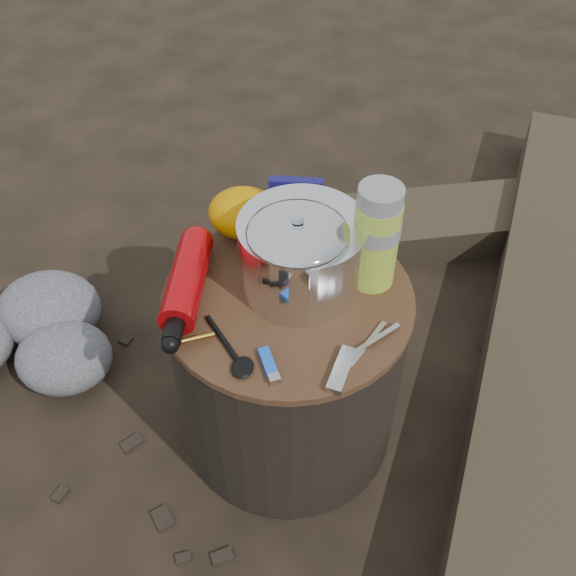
% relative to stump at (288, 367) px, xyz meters
% --- Properties ---
extents(ground, '(60.00, 60.00, 0.00)m').
position_rel_stump_xyz_m(ground, '(0.00, 0.00, -0.23)').
color(ground, black).
rests_on(ground, ground).
extents(stump, '(0.50, 0.50, 0.46)m').
position_rel_stump_xyz_m(stump, '(0.00, 0.00, 0.00)').
color(stump, black).
rests_on(stump, ground).
extents(log_main, '(0.62, 1.89, 0.16)m').
position_rel_stump_xyz_m(log_main, '(0.65, 0.38, -0.15)').
color(log_main, '#352B1F').
rests_on(log_main, ground).
extents(log_small, '(1.35, 0.66, 0.11)m').
position_rel_stump_xyz_m(log_small, '(0.49, 0.82, -0.17)').
color(log_small, '#352B1F').
rests_on(log_small, ground).
extents(foil_windscreen, '(0.25, 0.25, 0.15)m').
position_rel_stump_xyz_m(foil_windscreen, '(0.02, 0.04, 0.30)').
color(foil_windscreen, white).
rests_on(foil_windscreen, stump).
extents(camping_pot, '(0.19, 0.19, 0.19)m').
position_rel_stump_xyz_m(camping_pot, '(0.02, 0.01, 0.32)').
color(camping_pot, silver).
rests_on(camping_pot, stump).
extents(fuel_bottle, '(0.10, 0.30, 0.07)m').
position_rel_stump_xyz_m(fuel_bottle, '(-0.20, -0.03, 0.26)').
color(fuel_bottle, '#B2070C').
rests_on(fuel_bottle, stump).
extents(thermos, '(0.09, 0.09, 0.22)m').
position_rel_stump_xyz_m(thermos, '(0.16, 0.08, 0.34)').
color(thermos, '#A4C137').
rests_on(thermos, stump).
extents(travel_mug, '(0.07, 0.07, 0.11)m').
position_rel_stump_xyz_m(travel_mug, '(0.14, 0.12, 0.28)').
color(travel_mug, black).
rests_on(travel_mug, stump).
extents(stuff_sack, '(0.16, 0.13, 0.11)m').
position_rel_stump_xyz_m(stuff_sack, '(-0.12, 0.17, 0.28)').
color(stuff_sack, '#D38A00').
rests_on(stuff_sack, stump).
extents(food_pouch, '(0.11, 0.04, 0.14)m').
position_rel_stump_xyz_m(food_pouch, '(-0.02, 0.18, 0.30)').
color(food_pouch, '#110F53').
rests_on(food_pouch, stump).
extents(lighter, '(0.05, 0.08, 0.01)m').
position_rel_stump_xyz_m(lighter, '(-0.01, -0.17, 0.24)').
color(lighter, blue).
rests_on(lighter, stump).
extents(multitool, '(0.05, 0.10, 0.01)m').
position_rel_stump_xyz_m(multitool, '(0.13, -0.17, 0.24)').
color(multitool, silver).
rests_on(multitool, stump).
extents(pot_grabber, '(0.10, 0.12, 0.01)m').
position_rel_stump_xyz_m(pot_grabber, '(0.17, -0.10, 0.24)').
color(pot_grabber, silver).
rests_on(pot_grabber, stump).
extents(spork, '(0.13, 0.14, 0.01)m').
position_rel_stump_xyz_m(spork, '(-0.10, -0.14, 0.24)').
color(spork, black).
rests_on(spork, stump).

